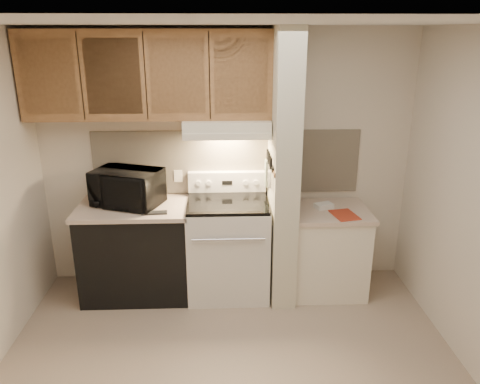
{
  "coord_description": "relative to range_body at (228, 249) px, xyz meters",
  "views": [
    {
      "loc": [
        -0.05,
        -2.94,
        2.45
      ],
      "look_at": [
        0.1,
        0.75,
        1.18
      ],
      "focal_mm": 35.0,
      "sensor_mm": 36.0,
      "label": 1
    }
  ],
  "objects": [
    {
      "name": "floor",
      "position": [
        0.0,
        -1.16,
        -0.46
      ],
      "size": [
        3.6,
        3.6,
        0.0
      ],
      "primitive_type": "plane",
      "color": "tan",
      "rests_on": "ground"
    },
    {
      "name": "ceiling",
      "position": [
        0.0,
        -1.16,
        2.04
      ],
      "size": [
        3.6,
        3.6,
        0.0
      ],
      "primitive_type": "plane",
      "rotation": [
        3.14,
        0.0,
        0.0
      ],
      "color": "white",
      "rests_on": "wall_back"
    },
    {
      "name": "wall_back",
      "position": [
        0.0,
        0.34,
        0.79
      ],
      "size": [
        3.6,
        2.5,
        0.02
      ],
      "primitive_type": "cube",
      "rotation": [
        1.57,
        0.0,
        0.0
      ],
      "color": "beige",
      "rests_on": "floor"
    },
    {
      "name": "backsplash",
      "position": [
        0.0,
        0.33,
        0.78
      ],
      "size": [
        2.6,
        0.02,
        0.63
      ],
      "primitive_type": "cube",
      "color": "beige",
      "rests_on": "wall_back"
    },
    {
      "name": "range_body",
      "position": [
        0.0,
        0.0,
        0.0
      ],
      "size": [
        0.76,
        0.65,
        0.92
      ],
      "primitive_type": "cube",
      "color": "silver",
      "rests_on": "floor"
    },
    {
      "name": "oven_window",
      "position": [
        0.0,
        -0.32,
        0.04
      ],
      "size": [
        0.5,
        0.01,
        0.3
      ],
      "primitive_type": "cube",
      "color": "black",
      "rests_on": "range_body"
    },
    {
      "name": "oven_handle",
      "position": [
        0.0,
        -0.35,
        0.26
      ],
      "size": [
        0.65,
        0.02,
        0.02
      ],
      "primitive_type": "cylinder",
      "rotation": [
        0.0,
        1.57,
        0.0
      ],
      "color": "silver",
      "rests_on": "range_body"
    },
    {
      "name": "cooktop",
      "position": [
        0.0,
        0.0,
        0.48
      ],
      "size": [
        0.74,
        0.64,
        0.03
      ],
      "primitive_type": "cube",
      "color": "black",
      "rests_on": "range_body"
    },
    {
      "name": "range_backguard",
      "position": [
        0.0,
        0.28,
        0.59
      ],
      "size": [
        0.76,
        0.08,
        0.2
      ],
      "primitive_type": "cube",
      "color": "silver",
      "rests_on": "range_body"
    },
    {
      "name": "range_display",
      "position": [
        0.0,
        0.24,
        0.59
      ],
      "size": [
        0.1,
        0.01,
        0.04
      ],
      "primitive_type": "cube",
      "color": "black",
      "rests_on": "range_backguard"
    },
    {
      "name": "range_knob_left_outer",
      "position": [
        -0.28,
        0.24,
        0.59
      ],
      "size": [
        0.05,
        0.02,
        0.05
      ],
      "primitive_type": "cylinder",
      "rotation": [
        1.57,
        0.0,
        0.0
      ],
      "color": "silver",
      "rests_on": "range_backguard"
    },
    {
      "name": "range_knob_left_inner",
      "position": [
        -0.18,
        0.24,
        0.59
      ],
      "size": [
        0.05,
        0.02,
        0.05
      ],
      "primitive_type": "cylinder",
      "rotation": [
        1.57,
        0.0,
        0.0
      ],
      "color": "silver",
      "rests_on": "range_backguard"
    },
    {
      "name": "range_knob_right_inner",
      "position": [
        0.18,
        0.24,
        0.59
      ],
      "size": [
        0.05,
        0.02,
        0.05
      ],
      "primitive_type": "cylinder",
      "rotation": [
        1.57,
        0.0,
        0.0
      ],
      "color": "silver",
      "rests_on": "range_backguard"
    },
    {
      "name": "range_knob_right_outer",
      "position": [
        0.28,
        0.24,
        0.59
      ],
      "size": [
        0.05,
        0.02,
        0.05
      ],
      "primitive_type": "cylinder",
      "rotation": [
        1.57,
        0.0,
        0.0
      ],
      "color": "silver",
      "rests_on": "range_backguard"
    },
    {
      "name": "dishwasher_front",
      "position": [
        -0.88,
        0.01,
        -0.03
      ],
      "size": [
        1.0,
        0.63,
        0.87
      ],
      "primitive_type": "cube",
      "color": "black",
      "rests_on": "floor"
    },
    {
      "name": "left_countertop",
      "position": [
        -0.88,
        0.01,
        0.43
      ],
      "size": [
        1.04,
        0.67,
        0.04
      ],
      "primitive_type": "cube",
      "color": "beige",
      "rests_on": "dishwasher_front"
    },
    {
      "name": "spoon_rest",
      "position": [
        -0.66,
        -0.19,
        0.46
      ],
      "size": [
        0.23,
        0.09,
        0.02
      ],
      "primitive_type": "cube",
      "rotation": [
        0.0,
        0.0,
        0.07
      ],
      "color": "black",
      "rests_on": "left_countertop"
    },
    {
      "name": "teal_jar",
      "position": [
        -0.91,
        -0.09,
        0.5
      ],
      "size": [
        0.09,
        0.09,
        0.09
      ],
      "primitive_type": "cylinder",
      "rotation": [
        0.0,
        0.0,
        0.1
      ],
      "color": "#326B6F",
      "rests_on": "left_countertop"
    },
    {
      "name": "outlet",
      "position": [
        -0.48,
        0.32,
        0.64
      ],
      "size": [
        0.08,
        0.01,
        0.12
      ],
      "primitive_type": "cube",
      "color": "white",
      "rests_on": "backsplash"
    },
    {
      "name": "microwave",
      "position": [
        -0.93,
        0.05,
        0.62
      ],
      "size": [
        0.71,
        0.59,
        0.33
      ],
      "primitive_type": "imported",
      "rotation": [
        0.0,
        0.0,
        -0.35
      ],
      "color": "black",
      "rests_on": "left_countertop"
    },
    {
      "name": "partition_pillar",
      "position": [
        0.51,
        -0.01,
        0.79
      ],
      "size": [
        0.22,
        0.7,
        2.5
      ],
      "primitive_type": "cube",
      "color": "beige",
      "rests_on": "floor"
    },
    {
      "name": "pillar_trim",
      "position": [
        0.39,
        -0.01,
        0.84
      ],
      "size": [
        0.01,
        0.7,
        0.04
      ],
      "primitive_type": "cube",
      "color": "#996A3E",
      "rests_on": "partition_pillar"
    },
    {
      "name": "knife_strip",
      "position": [
        0.39,
        -0.06,
        0.86
      ],
      "size": [
        0.02,
        0.42,
        0.04
      ],
      "primitive_type": "cube",
      "color": "black",
      "rests_on": "partition_pillar"
    },
    {
      "name": "knife_blade_a",
      "position": [
        0.38,
        -0.2,
        0.76
      ],
      "size": [
        0.01,
        0.03,
        0.16
      ],
      "primitive_type": "cube",
      "color": "silver",
      "rests_on": "knife_strip"
    },
    {
      "name": "knife_handle_a",
      "position": [
        0.38,
        -0.22,
        0.91
      ],
      "size": [
        0.02,
        0.02,
        0.1
      ],
      "primitive_type": "cylinder",
      "color": "black",
      "rests_on": "knife_strip"
    },
    {
      "name": "knife_blade_b",
      "position": [
        0.38,
        -0.12,
        0.75
      ],
      "size": [
        0.01,
        0.04,
        0.18
      ],
      "primitive_type": "cube",
      "color": "silver",
      "rests_on": "knife_strip"
    },
    {
      "name": "knife_handle_b",
      "position": [
        0.38,
        -0.14,
        0.91
      ],
      "size": [
        0.02,
        0.02,
        0.1
      ],
      "primitive_type": "cylinder",
      "color": "black",
      "rests_on": "knife_strip"
    },
    {
      "name": "knife_blade_c",
      "position": [
        0.38,
        -0.05,
        0.74
      ],
      "size": [
        0.01,
        0.04,
        0.2
      ],
      "primitive_type": "cube",
      "color": "silver",
      "rests_on": "knife_strip"
    },
    {
      "name": "knife_handle_c",
      "position": [
        0.38,
        -0.05,
        0.91
      ],
      "size": [
        0.02,
        0.02,
        0.1
      ],
      "primitive_type": "cylinder",
      "color": "black",
      "rests_on": "knife_strip"
    },
    {
      "name": "knife_blade_d",
      "position": [
        0.38,
        0.03,
        0.76
      ],
      "size": [
        0.01,
        0.04,
        0.16
      ],
      "primitive_type": "cube",
      "color": "silver",
      "rests_on": "knife_strip"
    },
    {
      "name": "knife_handle_d",
      "position": [
        0.38,
        0.01,
        0.91
      ],
      "size": [
        0.02,
        0.02,
        0.1
      ],
      "primitive_type": "cylinder",
      "color": "black",
      "rests_on": "knife_strip"
    },
    {
      "name": "knife_blade_e",
      "position": [
        0.38,
        0.09,
        0.75
      ],
      "size": [
        0.01,
        0.04,
        0.18
      ],
      "primitive_type": "cube",
      "color": "silver",
      "rests_on": "knife_strip"
    },
    {
      "name": "knife_handle_e",
      "position": [
        0.38,
        0.09,
        0.91
      ],
      "size": [
        0.02,
        0.02,
        0.1
      ],
      "primitive_type": "cylinder",
      "color": "black",
      "rests_on": "knife_strip"
    },
    {
      "name": "oven_mitt",
      "position": [
        0.38,
        0.17,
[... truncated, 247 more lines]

